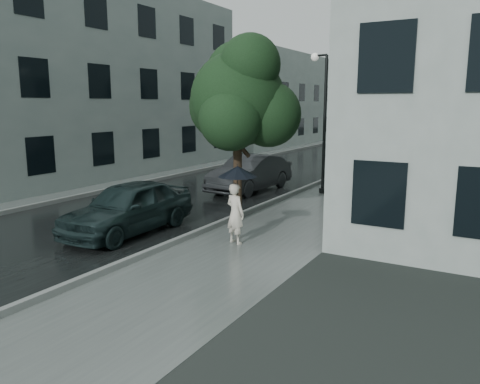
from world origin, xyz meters
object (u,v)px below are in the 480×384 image
Objects in this scene: pedestrian at (235,213)px; street_tree at (239,98)px; lamp_post at (322,114)px; car_far at (250,173)px; car_near at (128,207)px.

pedestrian is 0.29× the size of street_tree.
pedestrian is at bearing -74.08° from lamp_post.
pedestrian is 7.55m from car_far.
car_near is 0.95× the size of car_far.
street_tree is at bearing -45.01° from pedestrian.
pedestrian is 0.29× the size of lamp_post.
car_far reaches higher than car_near.
street_tree is at bearing -84.50° from lamp_post.
lamp_post is (0.61, 5.62, -0.60)m from street_tree.
pedestrian is 0.35× the size of car_far.
car_near is at bearing -95.06° from lamp_post.
car_near is at bearing -85.51° from car_far.
pedestrian is 3.21m from car_near.
lamp_post is at bearing 26.62° from car_far.
pedestrian reaches higher than car_near.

